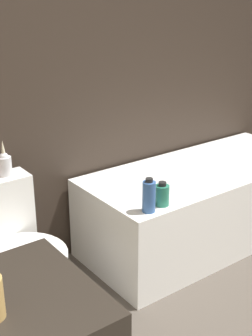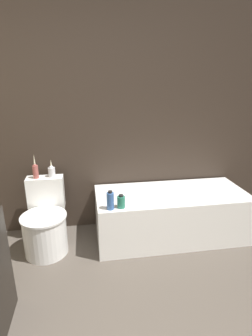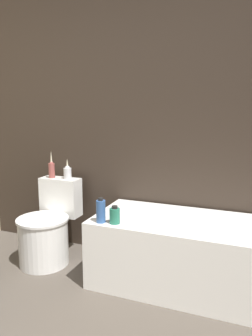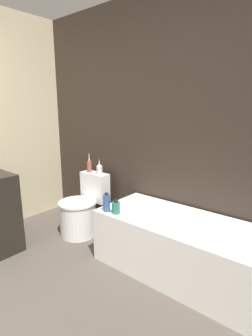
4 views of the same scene
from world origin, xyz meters
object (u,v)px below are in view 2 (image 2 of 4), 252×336
vase_gold (35,170)px  vase_silver (52,171)px  shampoo_bottle_short (121,202)px  bathtub (170,214)px  shampoo_bottle_tall (110,201)px  toilet (46,225)px

vase_gold → vase_silver: bearing=6.7°
vase_silver → shampoo_bottle_short: (0.66, -0.44, -0.19)m
bathtub → shampoo_bottle_short: shampoo_bottle_short is taller
vase_gold → shampoo_bottle_short: vase_gold is taller
vase_gold → shampoo_bottle_tall: (0.71, -0.44, -0.18)m
toilet → vase_silver: (0.08, 0.23, 0.49)m
shampoo_bottle_tall → vase_silver: bearing=140.5°
vase_gold → vase_silver: (0.16, 0.02, -0.02)m
bathtub → shampoo_bottle_short: 0.70m
vase_silver → shampoo_bottle_short: 0.82m
toilet → vase_gold: vase_gold is taller
toilet → vase_gold: 0.56m
shampoo_bottle_tall → vase_gold: bearing=148.3°
vase_gold → shampoo_bottle_short: (0.82, -0.42, -0.21)m
toilet → vase_silver: size_ratio=3.79×
bathtub → toilet: bearing=-178.1°
bathtub → vase_gold: 1.50m
bathtub → shampoo_bottle_tall: (-0.68, -0.27, 0.34)m
toilet → shampoo_bottle_tall: toilet is taller
vase_gold → shampoo_bottle_short: bearing=-27.5°
vase_silver → shampoo_bottle_tall: size_ratio=1.01×
bathtub → toilet: toilet is taller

